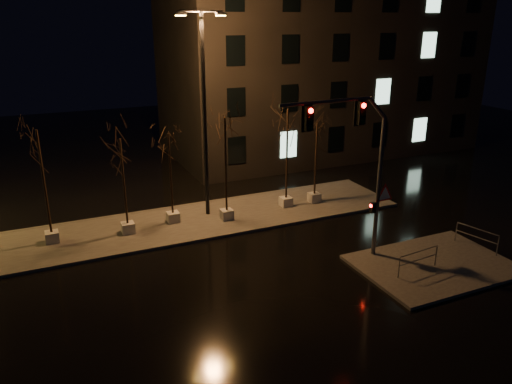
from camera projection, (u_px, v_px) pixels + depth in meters
name	position (u px, v px, depth m)	size (l,w,h in m)	color
ground	(255.00, 265.00, 23.13)	(90.00, 90.00, 0.00)	black
median	(212.00, 218.00, 28.27)	(22.00, 5.00, 0.15)	#403E39
sidewalk_corner	(434.00, 265.00, 22.99)	(7.00, 5.00, 0.15)	#403E39
building	(320.00, 59.00, 41.51)	(25.00, 12.00, 15.00)	black
tree_0	(40.00, 156.00, 23.68)	(1.80, 1.80, 5.91)	beige
tree_1	(122.00, 161.00, 24.94)	(1.80, 1.80, 5.19)	beige
tree_2	(169.00, 154.00, 26.34)	(1.80, 1.80, 5.11)	beige
tree_3	(225.00, 141.00, 26.51)	(1.80, 1.80, 5.92)	beige
tree_4	(287.00, 131.00, 28.41)	(1.80, 1.80, 5.99)	beige
tree_5	(317.00, 141.00, 29.31)	(1.80, 1.80, 5.06)	beige
traffic_signal_mast	(360.00, 157.00, 21.74)	(6.20, 0.45, 7.57)	#575A5F
streetlight_main	(204.00, 103.00, 26.62)	(2.76, 0.57, 11.05)	black
guard_rail_a	(418.00, 258.00, 22.03)	(2.34, 0.28, 1.01)	#575A5F
guard_rail_b	(477.00, 235.00, 24.28)	(0.60, 2.11, 1.03)	#575A5F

